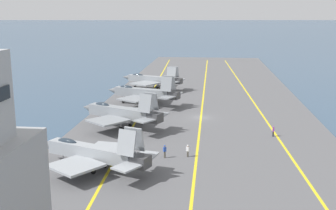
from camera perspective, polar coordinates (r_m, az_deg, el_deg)
name	(u,v)px	position (r m, az deg, el deg)	size (l,w,h in m)	color
ground_plane	(201,119)	(78.79, 4.48, -1.97)	(2000.00, 2000.00, 0.00)	#334C66
carrier_deck	(201,118)	(78.74, 4.49, -1.82)	(210.67, 42.73, 0.40)	#565659
deck_stripe_foul_line	(265,119)	(79.31, 13.01, -1.86)	(189.60, 0.36, 0.01)	yellow
deck_stripe_centerline	(201,117)	(78.69, 4.49, -1.68)	(189.60, 0.36, 0.01)	yellow
deck_stripe_edge_line	(139,116)	(79.83, -3.98, -1.47)	(189.60, 0.36, 0.01)	yellow
parked_jet_nearest	(93,153)	(53.11, -10.08, -6.37)	(12.78, 16.46, 6.06)	#93999E
parked_jet_second	(121,113)	(71.16, -6.36, -1.03)	(13.28, 16.21, 6.55)	gray
parked_jet_third	(144,93)	(88.11, -3.32, 1.66)	(13.73, 16.70, 6.54)	gray
parked_jet_fourth	(153,79)	(106.45, -2.10, 3.50)	(14.00, 16.81, 6.08)	gray
crew_purple_vest	(273,131)	(68.41, 14.07, -3.42)	(0.43, 0.33, 1.67)	#232328
crew_white_vest	(188,150)	(57.35, 2.69, -6.13)	(0.40, 0.46, 1.70)	#4C473D
crew_blue_vest	(165,151)	(56.85, -0.45, -6.22)	(0.42, 0.46, 1.82)	#4C473D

